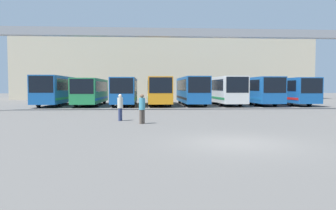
# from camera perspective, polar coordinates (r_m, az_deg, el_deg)

# --- Properties ---
(ground_plane) EXTENTS (200.00, 200.00, 0.00)m
(ground_plane) POSITION_cam_1_polar(r_m,az_deg,el_deg) (12.28, 11.99, -6.52)
(ground_plane) COLOR #514F4C
(building_backdrop) EXTENTS (50.63, 12.00, 10.33)m
(building_backdrop) POSITION_cam_1_polar(r_m,az_deg,el_deg) (60.09, -0.65, 6.10)
(building_backdrop) COLOR beige
(building_backdrop) RESTS_ON ground
(overhead_gantry) EXTENTS (36.42, 0.80, 7.09)m
(overhead_gantry) POSITION_cam_1_polar(r_m,az_deg,el_deg) (28.94, 2.86, 11.15)
(overhead_gantry) COLOR gray
(overhead_gantry) RESTS_ON ground
(bus_slot_0) EXTENTS (2.54, 11.63, 3.23)m
(bus_slot_0) POSITION_cam_1_polar(r_m,az_deg,el_deg) (38.97, -18.69, 2.69)
(bus_slot_0) COLOR #1959A5
(bus_slot_0) RESTS_ON ground
(bus_slot_1) EXTENTS (2.51, 10.81, 2.95)m
(bus_slot_1) POSITION_cam_1_polar(r_m,az_deg,el_deg) (37.77, -13.25, 2.53)
(bus_slot_1) COLOR #268C4C
(bus_slot_1) RESTS_ON ground
(bus_slot_2) EXTENTS (2.49, 10.13, 3.03)m
(bus_slot_2) POSITION_cam_1_polar(r_m,az_deg,el_deg) (37.00, -7.52, 2.65)
(bus_slot_2) COLOR #1959A5
(bus_slot_2) RESTS_ON ground
(bus_slot_3) EXTENTS (2.49, 11.43, 3.11)m
(bus_slot_3) POSITION_cam_1_polar(r_m,az_deg,el_deg) (37.60, -1.66, 2.74)
(bus_slot_3) COLOR orange
(bus_slot_3) RESTS_ON ground
(bus_slot_4) EXTENTS (2.46, 11.23, 3.16)m
(bus_slot_4) POSITION_cam_1_polar(r_m,az_deg,el_deg) (37.83, 4.12, 2.78)
(bus_slot_4) COLOR #1959A5
(bus_slot_4) RESTS_ON ground
(bus_slot_5) EXTENTS (2.49, 11.87, 3.18)m
(bus_slot_5) POSITION_cam_1_polar(r_m,az_deg,el_deg) (38.85, 9.62, 2.77)
(bus_slot_5) COLOR silver
(bus_slot_5) RESTS_ON ground
(bus_slot_6) EXTENTS (2.55, 12.17, 3.12)m
(bus_slot_6) POSITION_cam_1_polar(r_m,az_deg,el_deg) (40.05, 14.88, 2.68)
(bus_slot_6) COLOR #1959A5
(bus_slot_6) RESTS_ON ground
(bus_slot_7) EXTENTS (2.48, 11.60, 3.05)m
(bus_slot_7) POSITION_cam_1_polar(r_m,az_deg,el_deg) (41.16, 20.03, 2.54)
(bus_slot_7) COLOR #1959A5
(bus_slot_7) RESTS_ON ground
(pedestrian_far_center) EXTENTS (0.34, 0.34, 1.65)m
(pedestrian_far_center) POSITION_cam_1_polar(r_m,az_deg,el_deg) (18.27, -4.54, -0.54)
(pedestrian_far_center) COLOR brown
(pedestrian_far_center) RESTS_ON ground
(pedestrian_near_right) EXTENTS (0.34, 0.34, 1.62)m
(pedestrian_near_right) POSITION_cam_1_polar(r_m,az_deg,el_deg) (20.05, -8.33, -0.29)
(pedestrian_near_right) COLOR navy
(pedestrian_near_right) RESTS_ON ground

